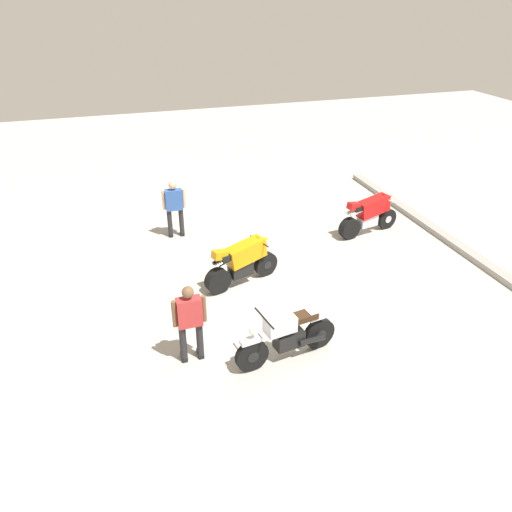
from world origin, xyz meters
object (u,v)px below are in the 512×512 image
at_px(motorcycle_silver_cruiser, 287,335).
at_px(person_in_red_shirt, 190,320).
at_px(motorcycle_orange_sportbike, 243,261).
at_px(motorcycle_red_sportbike, 370,214).
at_px(person_in_blue_shirt, 174,206).

bearing_deg(motorcycle_silver_cruiser, person_in_red_shirt, -25.66).
xyz_separation_m(motorcycle_silver_cruiser, motorcycle_orange_sportbike, (-2.84, -0.03, 0.07)).
relative_size(motorcycle_orange_sportbike, motorcycle_red_sportbike, 0.98).
height_order(motorcycle_silver_cruiser, person_in_red_shirt, person_in_red_shirt).
distance_m(motorcycle_silver_cruiser, person_in_blue_shirt, 5.93).
bearing_deg(person_in_red_shirt, motorcycle_orange_sportbike, -36.41).
relative_size(motorcycle_silver_cruiser, motorcycle_red_sportbike, 1.07).
bearing_deg(person_in_blue_shirt, motorcycle_orange_sportbike, -155.65).
height_order(motorcycle_silver_cruiser, person_in_blue_shirt, person_in_blue_shirt).
bearing_deg(person_in_blue_shirt, person_in_red_shirt, 178.05).
relative_size(motorcycle_red_sportbike, person_in_red_shirt, 1.22).
relative_size(motorcycle_red_sportbike, person_in_blue_shirt, 1.20).
relative_size(motorcycle_orange_sportbike, person_in_blue_shirt, 1.18).
bearing_deg(person_in_red_shirt, motorcycle_silver_cruiser, -107.18).
distance_m(motorcycle_orange_sportbike, motorcycle_red_sportbike, 4.42).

